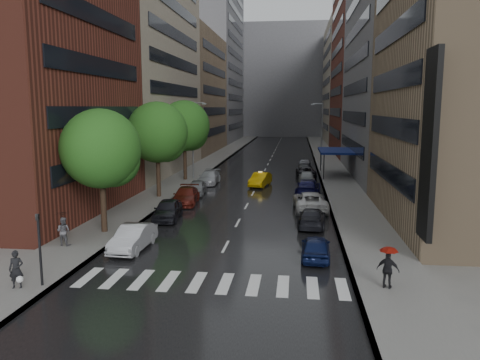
% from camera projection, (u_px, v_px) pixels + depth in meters
% --- Properties ---
extents(ground, '(220.00, 220.00, 0.00)m').
position_uv_depth(ground, '(214.00, 269.00, 24.74)').
color(ground, gray).
rests_on(ground, ground).
extents(road, '(14.00, 140.00, 0.01)m').
position_uv_depth(road, '(269.00, 161.00, 73.78)').
color(road, black).
rests_on(road, ground).
extents(sidewalk_left, '(4.00, 140.00, 0.15)m').
position_uv_depth(sidewalk_left, '(213.00, 160.00, 74.84)').
color(sidewalk_left, gray).
rests_on(sidewalk_left, ground).
extents(sidewalk_right, '(4.00, 140.00, 0.15)m').
position_uv_depth(sidewalk_right, '(327.00, 162.00, 72.70)').
color(sidewalk_right, gray).
rests_on(sidewalk_right, ground).
extents(crosswalk, '(13.15, 2.80, 0.01)m').
position_uv_depth(crosswalk, '(211.00, 283.00, 22.76)').
color(crosswalk, silver).
rests_on(crosswalk, ground).
extents(buildings_left, '(8.00, 108.00, 38.00)m').
position_uv_depth(buildings_left, '(188.00, 64.00, 81.72)').
color(buildings_left, maroon).
rests_on(buildings_left, ground).
extents(buildings_right, '(8.05, 109.10, 36.00)m').
position_uv_depth(buildings_right, '(365.00, 66.00, 76.25)').
color(buildings_right, '#937A5B').
rests_on(buildings_right, ground).
extents(building_far, '(40.00, 14.00, 32.00)m').
position_uv_depth(building_far, '(284.00, 81.00, 138.01)').
color(building_far, slate).
rests_on(building_far, ground).
extents(tree_near, '(5.27, 5.27, 8.40)m').
position_uv_depth(tree_near, '(101.00, 149.00, 30.80)').
color(tree_near, '#382619').
rests_on(tree_near, ground).
extents(tree_mid, '(5.64, 5.64, 8.99)m').
position_uv_depth(tree_mid, '(157.00, 132.00, 43.17)').
color(tree_mid, '#382619').
rests_on(tree_mid, ground).
extents(tree_far, '(5.81, 5.81, 9.26)m').
position_uv_depth(tree_far, '(184.00, 126.00, 53.52)').
color(tree_far, '#382619').
rests_on(tree_far, ground).
extents(taxi, '(2.38, 4.67, 1.47)m').
position_uv_depth(taxi, '(260.00, 179.00, 50.51)').
color(taxi, '#E5AE0C').
rests_on(taxi, ground).
extents(parked_cars_left, '(2.45, 29.35, 1.55)m').
position_uv_depth(parked_cars_left, '(185.00, 196.00, 40.94)').
color(parked_cars_left, '#AAABAF').
rests_on(parked_cars_left, ground).
extents(parked_cars_right, '(2.97, 43.62, 1.57)m').
position_uv_depth(parked_cars_right, '(308.00, 187.00, 45.55)').
color(parked_cars_right, '#0D163E').
rests_on(parked_cars_right, ground).
extents(ped_bag_walker, '(0.74, 0.58, 1.78)m').
position_uv_depth(ped_bag_walker, '(16.00, 270.00, 21.63)').
color(ped_bag_walker, black).
rests_on(ped_bag_walker, sidewalk_left).
extents(ped_black_umbrella, '(0.96, 0.98, 2.09)m').
position_uv_depth(ped_black_umbrella, '(63.00, 226.00, 28.27)').
color(ped_black_umbrella, '#58575D').
rests_on(ped_black_umbrella, sidewalk_left).
extents(ped_red_umbrella, '(1.11, 0.82, 2.01)m').
position_uv_depth(ped_red_umbrella, '(388.00, 264.00, 21.55)').
color(ped_red_umbrella, black).
rests_on(ped_red_umbrella, sidewalk_right).
extents(traffic_light, '(0.18, 0.15, 3.45)m').
position_uv_depth(traffic_light, '(39.00, 243.00, 21.77)').
color(traffic_light, black).
rests_on(traffic_light, sidewalk_left).
extents(street_lamp_left, '(1.74, 0.22, 9.00)m').
position_uv_depth(street_lamp_left, '(193.00, 138.00, 54.33)').
color(street_lamp_left, gray).
rests_on(street_lamp_left, sidewalk_left).
extents(street_lamp_right, '(1.74, 0.22, 9.00)m').
position_uv_depth(street_lamp_right, '(321.00, 132.00, 67.20)').
color(street_lamp_right, gray).
rests_on(street_lamp_right, sidewalk_right).
extents(awning, '(4.00, 8.00, 3.12)m').
position_uv_depth(awning, '(335.00, 151.00, 57.52)').
color(awning, navy).
rests_on(awning, sidewalk_right).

